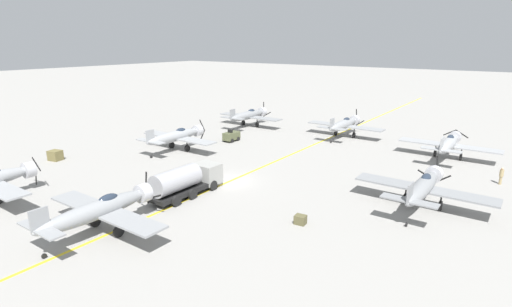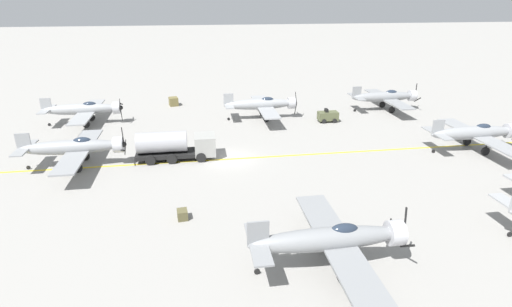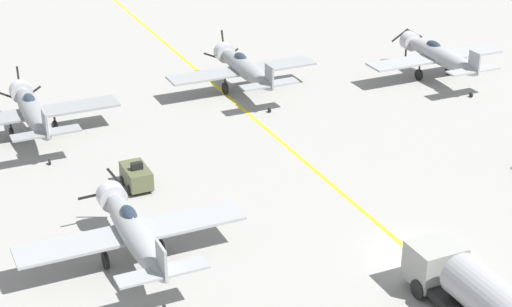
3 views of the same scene
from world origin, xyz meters
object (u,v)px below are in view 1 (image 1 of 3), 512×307
Objects in this scene: airplane_near_center at (101,209)px; ground_crew_walking at (501,175)px; tow_tractor at (231,136)px; airplane_far_left at (249,115)px; airplane_far_center at (344,124)px; supply_crate_mid_lane at (300,220)px; fuel_tanker at (187,180)px; supply_crate_by_tanker at (55,155)px; airplane_mid_right at (423,187)px; airplane_far_right at (449,144)px; airplane_mid_left at (177,136)px.

ground_crew_walking is (23.91, 30.55, -1.02)m from airplane_near_center.
airplane_far_left is at bearing 112.58° from tow_tractor.
airplane_far_center reaches higher than supply_crate_mid_lane.
airplane_near_center is 13.40× the size of supply_crate_mid_lane.
fuel_tanker is 32.17m from ground_crew_walking.
fuel_tanker is (-0.44, 9.54, -0.50)m from airplane_near_center.
supply_crate_by_tanker is (-24.24, -32.65, -1.39)m from airplane_far_center.
airplane_mid_right reaches higher than supply_crate_by_tanker.
fuel_tanker is at bearing -62.41° from tow_tractor.
airplane_near_center is at bearing -20.77° from supply_crate_by_tanker.
airplane_near_center reaches higher than airplane_far_right.
supply_crate_mid_lane is at bearing 3.64° from fuel_tanker.
ground_crew_walking is (34.49, 1.60, 0.20)m from tow_tractor.
airplane_mid_right reaches higher than airplane_far_right.
airplane_far_right is 29.36m from tow_tractor.
tow_tractor is at bearing 176.95° from airplane_mid_right.
airplane_far_right is at bearing 57.22° from fuel_tanker.
airplane_far_center reaches higher than airplane_mid_left.
airplane_far_left is 1.00× the size of airplane_mid_left.
supply_crate_mid_lane is at bearing -84.84° from airplane_far_right.
supply_crate_by_tanker is at bearing -126.50° from airplane_far_right.
airplane_near_center is (-1.99, -41.09, 0.00)m from airplane_far_center.
airplane_mid_right is 1.50× the size of fuel_tanker.
airplane_near_center reaches higher than airplane_mid_left.
airplane_mid_right reaches higher than tow_tractor.
fuel_tanker is at bearing 98.21° from airplane_near_center.
ground_crew_walking is at bearing 25.59° from supply_crate_by_tanker.
airplane_near_center is 1.50× the size of fuel_tanker.
fuel_tanker is at bearing -105.35° from airplane_far_right.
ground_crew_walking is at bearing 58.71° from supply_crate_mid_lane.
airplane_mid_right is at bearing -19.19° from airplane_mid_left.
fuel_tanker reaches higher than supply_crate_by_tanker.
tow_tractor is (4.17, -10.02, -1.22)m from airplane_far_left.
airplane_far_right is 13.40× the size of supply_crate_mid_lane.
tow_tractor is at bearing 117.59° from fuel_tanker.
airplane_near_center is 38.81m from ground_crew_walking.
supply_crate_by_tanker is at bearing -154.41° from ground_crew_walking.
supply_crate_mid_lane is at bearing -46.42° from airplane_far_left.
tow_tractor is (-29.36, 9.55, -1.22)m from airplane_mid_right.
airplane_far_center is 31.65m from fuel_tanker.
supply_crate_by_tanker is 1.67× the size of supply_crate_mid_lane.
airplane_mid_right is 12.32m from ground_crew_walking.
ground_crew_walking is at bearing -11.31° from airplane_far_left.
airplane_far_center is at bearing 44.00° from tow_tractor.
supply_crate_mid_lane is (9.62, -30.79, -1.64)m from airplane_far_center.
airplane_far_right is (-1.27, 18.01, 0.00)m from airplane_mid_right.
airplane_near_center is (-18.78, -19.39, 0.00)m from airplane_mid_right.
fuel_tanker is at bearing -82.06° from airplane_far_center.
airplane_mid_right is at bearing -68.54° from airplane_far_right.
airplane_far_left is 39.58m from ground_crew_walking.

